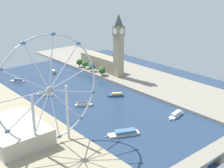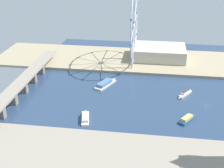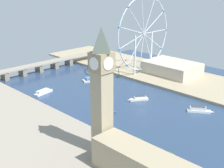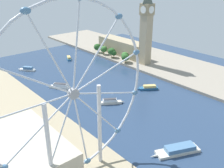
{
  "view_description": "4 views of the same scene",
  "coord_description": "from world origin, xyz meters",
  "px_view_note": "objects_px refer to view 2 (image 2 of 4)",
  "views": [
    {
      "loc": [
        216.52,
        306.03,
        149.71
      ],
      "look_at": [
        -22.53,
        24.99,
        20.44
      ],
      "focal_mm": 50.35,
      "sensor_mm": 36.0,
      "label": 1
    },
    {
      "loc": [
        -276.78,
        51.93,
        145.39
      ],
      "look_at": [
        4.01,
        92.72,
        13.97
      ],
      "focal_mm": 50.35,
      "sensor_mm": 36.0,
      "label": 2
    },
    {
      "loc": [
        -227.96,
        -189.36,
        128.25
      ],
      "look_at": [
        16.53,
        59.53,
        9.18
      ],
      "focal_mm": 51.36,
      "sensor_mm": 36.0,
      "label": 3
    },
    {
      "loc": [
        157.99,
        184.79,
        114.14
      ],
      "look_at": [
        7.56,
        9.1,
        13.99
      ],
      "focal_mm": 41.73,
      "sensor_mm": 36.0,
      "label": 4
    }
  ],
  "objects_px": {
    "tour_boat_1": "(85,118)",
    "ferris_wheel": "(134,23)",
    "tour_boat_2": "(187,119)",
    "tour_boat_3": "(105,84)",
    "riverside_hall": "(158,52)",
    "river_bridge": "(21,85)",
    "tour_boat_4": "(185,93)"
  },
  "relations": [
    {
      "from": "river_bridge",
      "to": "tour_boat_3",
      "type": "distance_m",
      "value": 88.68
    },
    {
      "from": "riverside_hall",
      "to": "tour_boat_1",
      "type": "relative_size",
      "value": 2.51
    },
    {
      "from": "riverside_hall",
      "to": "river_bridge",
      "type": "relative_size",
      "value": 0.34
    },
    {
      "from": "river_bridge",
      "to": "tour_boat_2",
      "type": "distance_m",
      "value": 170.44
    },
    {
      "from": "tour_boat_1",
      "to": "riverside_hall",
      "type": "bearing_deg",
      "value": -32.67
    },
    {
      "from": "river_bridge",
      "to": "tour_boat_2",
      "type": "xyz_separation_m",
      "value": [
        -33.12,
        -167.06,
        -6.54
      ]
    },
    {
      "from": "river_bridge",
      "to": "tour_boat_1",
      "type": "bearing_deg",
      "value": -119.57
    },
    {
      "from": "riverside_hall",
      "to": "tour_boat_4",
      "type": "height_order",
      "value": "riverside_hall"
    },
    {
      "from": "tour_boat_3",
      "to": "tour_boat_4",
      "type": "relative_size",
      "value": 1.63
    },
    {
      "from": "tour_boat_1",
      "to": "ferris_wheel",
      "type": "bearing_deg",
      "value": -24.33
    },
    {
      "from": "ferris_wheel",
      "to": "tour_boat_2",
      "type": "distance_m",
      "value": 149.2
    },
    {
      "from": "riverside_hall",
      "to": "tour_boat_2",
      "type": "bearing_deg",
      "value": -169.61
    },
    {
      "from": "riverside_hall",
      "to": "tour_boat_3",
      "type": "xyz_separation_m",
      "value": [
        -87.78,
        56.01,
        -8.65
      ]
    },
    {
      "from": "tour_boat_4",
      "to": "ferris_wheel",
      "type": "bearing_deg",
      "value": -109.47
    },
    {
      "from": "river_bridge",
      "to": "tour_boat_4",
      "type": "relative_size",
      "value": 9.24
    },
    {
      "from": "tour_boat_2",
      "to": "tour_boat_3",
      "type": "distance_m",
      "value": 104.0
    },
    {
      "from": "tour_boat_2",
      "to": "riverside_hall",
      "type": "bearing_deg",
      "value": 44.6
    },
    {
      "from": "ferris_wheel",
      "to": "tour_boat_2",
      "type": "height_order",
      "value": "ferris_wheel"
    },
    {
      "from": "ferris_wheel",
      "to": "tour_boat_2",
      "type": "xyz_separation_m",
      "value": [
        -126.88,
        -58.24,
        -52.64
      ]
    },
    {
      "from": "ferris_wheel",
      "to": "riverside_hall",
      "type": "xyz_separation_m",
      "value": [
        22.93,
        -30.77,
        -43.85
      ]
    },
    {
      "from": "tour_boat_3",
      "to": "riverside_hall",
      "type": "bearing_deg",
      "value": -8.76
    },
    {
      "from": "tour_boat_2",
      "to": "tour_boat_4",
      "type": "relative_size",
      "value": 0.98
    },
    {
      "from": "river_bridge",
      "to": "tour_boat_3",
      "type": "relative_size",
      "value": 5.68
    },
    {
      "from": "tour_boat_2",
      "to": "tour_boat_4",
      "type": "bearing_deg",
      "value": 32.93
    },
    {
      "from": "tour_boat_3",
      "to": "tour_boat_4",
      "type": "xyz_separation_m",
      "value": [
        -11.44,
        -84.61,
        -0.04
      ]
    },
    {
      "from": "riverside_hall",
      "to": "ferris_wheel",
      "type": "bearing_deg",
      "value": 126.69
    },
    {
      "from": "ferris_wheel",
      "to": "tour_boat_2",
      "type": "bearing_deg",
      "value": -155.35
    },
    {
      "from": "tour_boat_2",
      "to": "tour_boat_1",
      "type": "bearing_deg",
      "value": 131.28
    },
    {
      "from": "tour_boat_2",
      "to": "tour_boat_3",
      "type": "xyz_separation_m",
      "value": [
        62.03,
        83.47,
        0.13
      ]
    },
    {
      "from": "ferris_wheel",
      "to": "tour_boat_1",
      "type": "distance_m",
      "value": 150.85
    },
    {
      "from": "ferris_wheel",
      "to": "tour_boat_3",
      "type": "relative_size",
      "value": 2.89
    },
    {
      "from": "river_bridge",
      "to": "tour_boat_2",
      "type": "relative_size",
      "value": 9.44
    }
  ]
}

